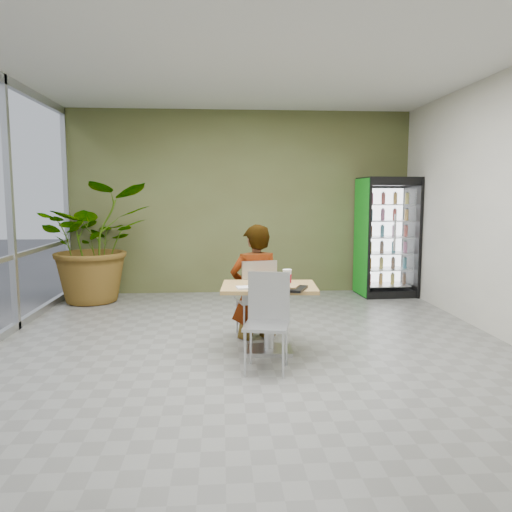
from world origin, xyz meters
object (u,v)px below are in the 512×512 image
object	(u,v)px
chair_near	(268,313)
soda_cup	(287,278)
cafeteria_tray	(283,288)
beverage_fridge	(387,237)
chair_far	(257,293)
seated_woman	(255,294)
potted_plant	(95,243)
dining_table	(269,304)

from	to	relation	value
chair_near	soda_cup	world-z (taller)	chair_near
chair_near	cafeteria_tray	distance (m)	0.38
beverage_fridge	chair_far	bearing A→B (deg)	-137.33
seated_woman	potted_plant	distance (m)	3.39
beverage_fridge	soda_cup	bearing A→B (deg)	-128.23
soda_cup	chair_near	bearing A→B (deg)	-117.79
cafeteria_tray	beverage_fridge	distance (m)	3.97
chair_near	beverage_fridge	xyz separation A→B (m)	(2.40, 3.54, 0.45)
chair_near	beverage_fridge	bearing A→B (deg)	68.09
dining_table	cafeteria_tray	distance (m)	0.36
dining_table	soda_cup	bearing A→B (deg)	-3.98
cafeteria_tray	beverage_fridge	bearing A→B (deg)	55.99
potted_plant	beverage_fridge	bearing A→B (deg)	1.85
chair_far	chair_near	bearing A→B (deg)	79.84
chair_near	potted_plant	xyz separation A→B (m)	(-2.51, 3.38, 0.40)
dining_table	potted_plant	distance (m)	3.88
soda_cup	potted_plant	distance (m)	4.00
dining_table	chair_far	bearing A→B (deg)	99.64
cafeteria_tray	potted_plant	world-z (taller)	potted_plant
dining_table	chair_far	distance (m)	0.54
seated_woman	soda_cup	xyz separation A→B (m)	(0.31, -0.60, 0.29)
cafeteria_tray	potted_plant	distance (m)	4.13
chair_far	seated_woman	world-z (taller)	seated_woman
dining_table	cafeteria_tray	bearing A→B (deg)	-63.68
chair_near	cafeteria_tray	bearing A→B (deg)	67.04
potted_plant	dining_table	bearing A→B (deg)	-48.27
chair_far	chair_near	distance (m)	1.04
dining_table	beverage_fridge	size ratio (longest dim) A/B	0.53
beverage_fridge	potted_plant	world-z (taller)	beverage_fridge
cafeteria_tray	chair_near	bearing A→B (deg)	-125.14
chair_far	cafeteria_tray	xyz separation A→B (m)	(0.21, -0.78, 0.20)
soda_cup	cafeteria_tray	size ratio (longest dim) A/B	0.38
chair_near	potted_plant	bearing A→B (deg)	138.71
dining_table	chair_near	size ratio (longest dim) A/B	1.12
chair_far	chair_near	xyz separation A→B (m)	(0.03, -1.04, -0.00)
chair_far	seated_woman	size ratio (longest dim) A/B	0.57
chair_near	beverage_fridge	distance (m)	4.30
chair_near	beverage_fridge	world-z (taller)	beverage_fridge
seated_woman	cafeteria_tray	xyz separation A→B (m)	(0.23, -0.83, 0.22)
chair_far	seated_woman	distance (m)	0.06
beverage_fridge	potted_plant	xyz separation A→B (m)	(-4.90, -0.16, -0.05)
beverage_fridge	chair_near	bearing A→B (deg)	-127.29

